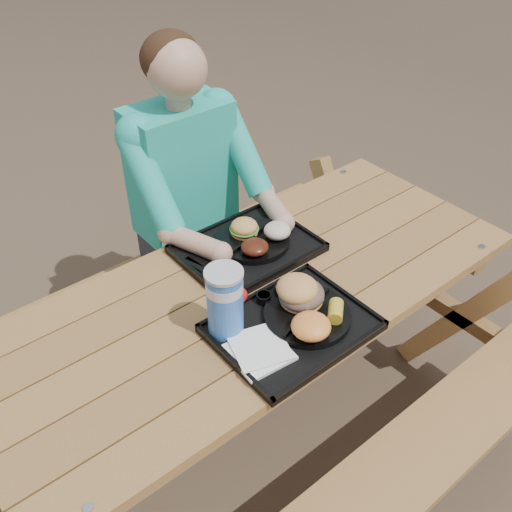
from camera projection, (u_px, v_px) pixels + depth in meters
ground at (256, 427)px, 2.30m from camera, size 60.00×60.00×0.00m
picnic_table at (256, 365)px, 2.06m from camera, size 1.80×1.49×0.75m
tray_near at (292, 328)px, 1.68m from camera, size 0.45×0.35×0.02m
tray_far at (247, 249)px, 1.97m from camera, size 0.45×0.35×0.02m
plate_near at (307, 316)px, 1.69m from camera, size 0.26×0.26×0.02m
plate_far at (252, 240)px, 1.98m from camera, size 0.26×0.26×0.02m
napkin_stack at (259, 351)px, 1.58m from camera, size 0.17×0.17×0.02m
soda_cup at (225, 303)px, 1.59m from camera, size 0.10×0.10×0.21m
condiment_bbq at (264, 298)px, 1.74m from camera, size 0.05×0.05×0.03m
condiment_mustard at (283, 291)px, 1.76m from camera, size 0.06×0.06×0.03m
sandwich at (302, 284)px, 1.68m from camera, size 0.13×0.13×0.14m
mac_cheese at (311, 326)px, 1.60m from camera, size 0.11×0.11×0.06m
corn_cob at (336, 311)px, 1.66m from camera, size 0.10×0.10×0.04m
cutlery_far at (208, 266)px, 1.88m from camera, size 0.08×0.18×0.01m
burger at (244, 223)px, 1.97m from camera, size 0.10×0.10×0.09m
baked_beans at (255, 247)px, 1.90m from camera, size 0.09×0.09×0.04m
potato_salad at (277, 231)px, 1.96m from camera, size 0.09×0.09×0.05m
diner at (189, 221)px, 2.32m from camera, size 0.48×0.84×1.28m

